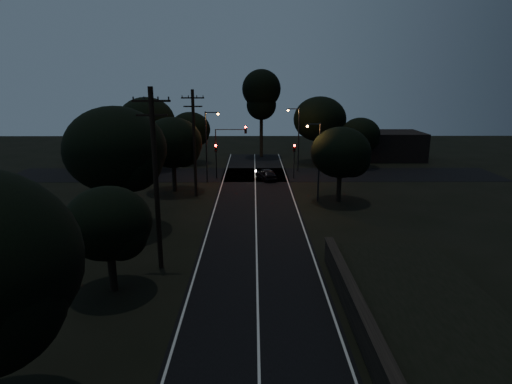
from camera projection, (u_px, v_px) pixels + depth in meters
name	position (u px, v px, depth m)	size (l,w,h in m)	color
road_surface	(256.00, 198.00, 42.37)	(60.00, 70.00, 0.03)	black
utility_pole_mid	(156.00, 178.00, 25.29)	(2.20, 0.30, 11.00)	black
utility_pole_far	(194.00, 142.00, 41.80)	(2.20, 0.30, 10.50)	black
tree_left_b	(111.00, 225.00, 22.76)	(4.66, 4.66, 5.92)	black
tree_left_c	(119.00, 152.00, 31.77)	(7.55, 7.55, 9.54)	black
tree_left_d	(175.00, 144.00, 43.71)	(6.10, 6.10, 7.74)	black
tree_far_nw	(191.00, 130.00, 59.30)	(5.62, 5.62, 7.11)	black
tree_far_w	(148.00, 123.00, 55.01)	(7.28, 7.28, 9.29)	black
tree_far_ne	(322.00, 120.00, 59.04)	(7.28, 7.28, 9.21)	black
tree_far_e	(362.00, 135.00, 56.64)	(5.18, 5.18, 6.58)	black
tree_right_a	(343.00, 154.00, 40.05)	(5.63, 5.63, 7.16)	black
tall_pine	(261.00, 94.00, 63.12)	(5.69, 5.69, 12.93)	black
building_left	(117.00, 145.00, 61.89)	(10.00, 8.00, 4.40)	black
building_right	(390.00, 145.00, 63.15)	(9.00, 7.00, 4.00)	black
signal_left	(216.00, 155.00, 50.20)	(0.28, 0.35, 4.10)	black
signal_right	(294.00, 155.00, 50.26)	(0.28, 0.35, 4.10)	black
signal_mast	(230.00, 142.00, 49.83)	(3.70, 0.35, 6.25)	black
streetlight_a	(208.00, 142.00, 47.82)	(1.66, 0.26, 8.00)	black
streetlight_b	(297.00, 135.00, 53.69)	(1.66, 0.26, 8.00)	black
streetlight_c	(317.00, 157.00, 40.22)	(1.46, 0.26, 7.50)	black
car	(266.00, 174.00, 50.15)	(1.58, 3.94, 1.34)	black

